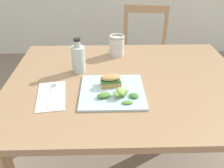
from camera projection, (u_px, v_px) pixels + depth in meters
dining_table at (126, 101)px, 1.25m from camera, size 1.17×0.90×0.74m
chair_wooden_far at (144, 59)px, 2.06m from camera, size 0.45×0.45×0.87m
plate_lunch at (112, 91)px, 1.08m from camera, size 0.29×0.29×0.01m
sandwich_half_front at (111, 80)px, 1.10m from camera, size 0.10×0.07×0.06m
salad_mixed_greens at (119, 94)px, 1.03m from camera, size 0.19×0.11×0.03m
napkin_folded at (51, 96)px, 1.06m from camera, size 0.15×0.25×0.00m
fork_on_napkin at (52, 93)px, 1.07m from camera, size 0.03×0.19×0.00m
bottle_cold_brew at (78, 60)px, 1.22m from camera, size 0.07×0.07×0.18m
mason_jar_iced_tea at (117, 46)px, 1.41m from camera, size 0.09×0.09×0.12m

